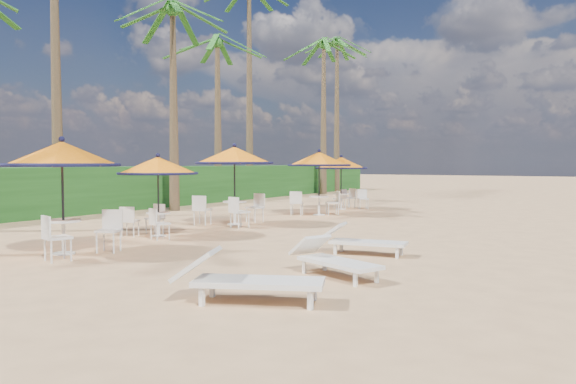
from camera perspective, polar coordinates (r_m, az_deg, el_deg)
name	(u,v)px	position (r m, az deg, el deg)	size (l,w,h in m)	color
ground	(252,279)	(9.66, -3.68, -8.81)	(160.00, 160.00, 0.00)	tan
scrub_hedge	(151,186)	(26.67, -13.74, 0.60)	(3.00, 40.00, 1.80)	#194716
station_0	(64,164)	(12.92, -21.76, 2.61)	(2.44, 2.44, 2.54)	black
station_1	(156,176)	(15.36, -13.23, 1.63)	(2.14, 2.14, 2.23)	black
station_2	(234,165)	(17.88, -5.49, 2.72)	(2.48, 2.51, 2.59)	black
station_3	(319,165)	(21.09, 3.13, 2.77)	(2.38, 2.38, 2.48)	black
station_4	(343,170)	(23.87, 5.59, 2.29)	(2.21, 2.29, 2.30)	black
lounger_near	(243,278)	(8.02, -4.56, -8.67)	(2.21, 1.47, 0.76)	white
lounger_mid	(331,258)	(9.85, 4.44, -6.72)	(1.97, 1.26, 0.68)	white
lounger_far	(359,240)	(12.21, 7.25, -4.84)	(1.95, 0.91, 0.67)	white
palm_3	(173,22)	(24.23, -11.64, 16.58)	(5.00, 5.00, 8.44)	brown
palm_4	(217,52)	(29.08, -7.18, 13.94)	(5.00, 5.00, 8.25)	brown
palm_5	(249,1)	(33.09, -3.98, 18.80)	(5.00, 5.00, 11.98)	brown
palm_6	(324,54)	(36.00, 3.65, 13.84)	(5.00, 5.00, 9.57)	brown
palm_7	(337,51)	(39.56, 5.01, 14.08)	(5.00, 5.00, 10.46)	brown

